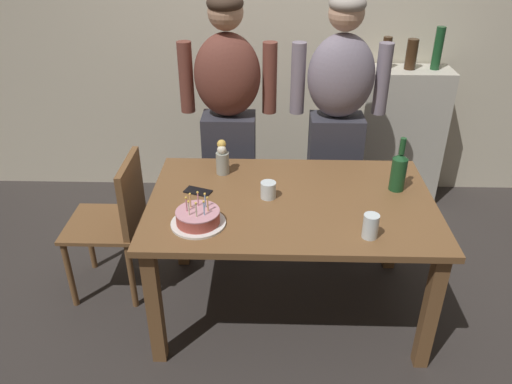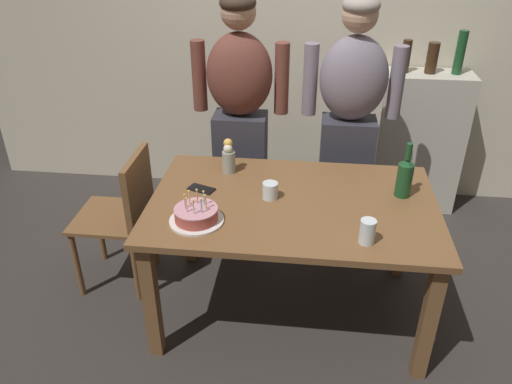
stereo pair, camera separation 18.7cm
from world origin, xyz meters
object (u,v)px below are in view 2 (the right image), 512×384
at_px(wine_bottle, 405,176).
at_px(dining_chair, 125,210).
at_px(cell_phone, 201,189).
at_px(person_woman_cardigan, 349,126).
at_px(water_glass_far, 270,191).
at_px(water_glass_near, 367,232).
at_px(person_man_bearded, 240,121).
at_px(birthday_cake, 196,215).
at_px(flower_vase, 229,158).

relative_size(wine_bottle, dining_chair, 0.35).
height_order(cell_phone, person_woman_cardigan, person_woman_cardigan).
xyz_separation_m(water_glass_far, wine_bottle, (0.70, 0.11, 0.07)).
height_order(water_glass_near, person_man_bearded, person_man_bearded).
relative_size(birthday_cake, person_man_bearded, 0.16).
relative_size(wine_bottle, person_woman_cardigan, 0.18).
bearing_deg(person_woman_cardigan, person_man_bearded, 0.00).
height_order(flower_vase, dining_chair, flower_vase).
xyz_separation_m(water_glass_near, person_man_bearded, (-0.74, 1.07, 0.07)).
bearing_deg(water_glass_far, wine_bottle, 8.79).
bearing_deg(flower_vase, person_woman_cardigan, 32.85).
xyz_separation_m(wine_bottle, person_man_bearded, (-0.96, 0.61, 0.02)).
height_order(birthday_cake, person_woman_cardigan, person_woman_cardigan).
bearing_deg(person_man_bearded, cell_phone, 80.07).
distance_m(flower_vase, person_woman_cardigan, 0.83).
bearing_deg(cell_phone, person_man_bearded, 100.56).
bearing_deg(dining_chair, water_glass_near, 70.05).
height_order(cell_phone, dining_chair, dining_chair).
bearing_deg(dining_chair, water_glass_far, 80.98).
height_order(person_woman_cardigan, dining_chair, person_woman_cardigan).
relative_size(birthday_cake, dining_chair, 0.31).
distance_m(wine_bottle, person_man_bearded, 1.14).
distance_m(flower_vase, dining_chair, 0.70).
xyz_separation_m(person_man_bearded, person_woman_cardigan, (0.70, 0.00, 0.00)).
bearing_deg(wine_bottle, water_glass_far, -171.21).
height_order(flower_vase, person_man_bearded, person_man_bearded).
bearing_deg(birthday_cake, person_man_bearded, 85.62).
distance_m(birthday_cake, water_glass_near, 0.82).
xyz_separation_m(birthday_cake, water_glass_far, (0.34, 0.27, 0.01)).
bearing_deg(water_glass_far, flower_vase, 134.27).
xyz_separation_m(water_glass_far, flower_vase, (-0.26, 0.27, 0.05)).
bearing_deg(wine_bottle, flower_vase, 170.34).
distance_m(water_glass_near, wine_bottle, 0.51).
bearing_deg(birthday_cake, flower_vase, 82.33).
bearing_deg(person_woman_cardigan, flower_vase, 32.85).
xyz_separation_m(water_glass_far, dining_chair, (-0.87, 0.14, -0.27)).
xyz_separation_m(person_man_bearded, dining_chair, (-0.61, -0.58, -0.36)).
height_order(cell_phone, flower_vase, flower_vase).
xyz_separation_m(person_woman_cardigan, dining_chair, (-1.31, -0.58, -0.36)).
bearing_deg(water_glass_far, person_man_bearded, 109.86).
distance_m(cell_phone, person_woman_cardigan, 1.07).
relative_size(cell_phone, person_man_bearded, 0.09).
bearing_deg(person_man_bearded, water_glass_near, 124.43).
relative_size(cell_phone, dining_chair, 0.17).
distance_m(water_glass_far, person_woman_cardigan, 0.85).
distance_m(water_glass_near, cell_phone, 0.94).
relative_size(water_glass_far, person_woman_cardigan, 0.05).
relative_size(water_glass_near, dining_chair, 0.14).
relative_size(cell_phone, person_woman_cardigan, 0.09).
distance_m(wine_bottle, flower_vase, 0.97).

